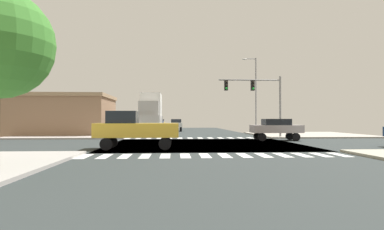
{
  "coord_description": "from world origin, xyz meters",
  "views": [
    {
      "loc": [
        -2.31,
        -22.79,
        1.83
      ],
      "look_at": [
        -0.69,
        4.94,
        2.23
      ],
      "focal_mm": 28.78,
      "sensor_mm": 36.0,
      "label": 1
    }
  ],
  "objects": [
    {
      "name": "traffic_signal_mast",
      "position": [
        5.78,
        7.18,
        4.53
      ],
      "size": [
        6.28,
        0.55,
        6.14
      ],
      "color": "gray",
      "rests_on": "ground"
    },
    {
      "name": "suv_outer_1",
      "position": [
        -5.0,
        25.99,
        1.39
      ],
      "size": [
        1.96,
        4.6,
        2.34
      ],
      "rotation": [
        0.0,
        0.0,
        3.14
      ],
      "color": "black",
      "rests_on": "ground"
    },
    {
      "name": "sedan_crossing_2",
      "position": [
        -5.0,
        34.56,
        1.12
      ],
      "size": [
        1.8,
        4.3,
        1.88
      ],
      "rotation": [
        0.0,
        0.0,
        3.14
      ],
      "color": "black",
      "rests_on": "ground"
    },
    {
      "name": "sidewalk_corner_ne",
      "position": [
        13.0,
        12.0,
        0.07
      ],
      "size": [
        12.0,
        12.0,
        0.14
      ],
      "color": "#A09B91",
      "rests_on": "ground"
    },
    {
      "name": "box_truck_nearside_1",
      "position": [
        -5.0,
        12.81,
        2.56
      ],
      "size": [
        2.4,
        7.2,
        4.85
      ],
      "rotation": [
        0.0,
        0.0,
        3.14
      ],
      "color": "black",
      "rests_on": "ground"
    },
    {
      "name": "sidewalk_corner_nw",
      "position": [
        -13.0,
        12.0,
        0.07
      ],
      "size": [
        12.0,
        12.0,
        0.14
      ],
      "color": "#A49B95",
      "rests_on": "ground"
    },
    {
      "name": "pickup_queued_1",
      "position": [
        -4.77,
        -3.5,
        1.29
      ],
      "size": [
        5.1,
        2.0,
        2.35
      ],
      "rotation": [
        0.0,
        0.0,
        1.57
      ],
      "color": "black",
      "rests_on": "ground"
    },
    {
      "name": "sedan_middle_5",
      "position": [
        6.57,
        3.5,
        1.12
      ],
      "size": [
        4.3,
        1.8,
        1.88
      ],
      "rotation": [
        0.0,
        0.0,
        4.71
      ],
      "color": "black",
      "rests_on": "ground"
    },
    {
      "name": "crosswalk_far",
      "position": [
        -0.25,
        7.3,
        0.0
      ],
      "size": [
        13.5,
        2.0,
        0.01
      ],
      "color": "white",
      "rests_on": "ground"
    },
    {
      "name": "street_lamp",
      "position": [
        7.58,
        14.66,
        5.54
      ],
      "size": [
        1.78,
        0.32,
        9.44
      ],
      "color": "gray",
      "rests_on": "ground"
    },
    {
      "name": "ground",
      "position": [
        0.0,
        0.0,
        -0.03
      ],
      "size": [
        90.0,
        90.0,
        0.05
      ],
      "color": "#2B3232"
    },
    {
      "name": "crosswalk_near",
      "position": [
        -0.25,
        -7.3,
        0.0
      ],
      "size": [
        13.5,
        2.0,
        0.01
      ],
      "color": "white",
      "rests_on": "ground"
    },
    {
      "name": "sedan_farside_1",
      "position": [
        -2.0,
        24.92,
        1.12
      ],
      "size": [
        1.8,
        4.3,
        1.88
      ],
      "rotation": [
        0.0,
        0.0,
        3.14
      ],
      "color": "black",
      "rests_on": "ground"
    },
    {
      "name": "bank_building",
      "position": [
        -17.29,
        13.76,
        2.35
      ],
      "size": [
        16.55,
        8.21,
        4.68
      ],
      "color": "#916F53",
      "rests_on": "ground"
    }
  ]
}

